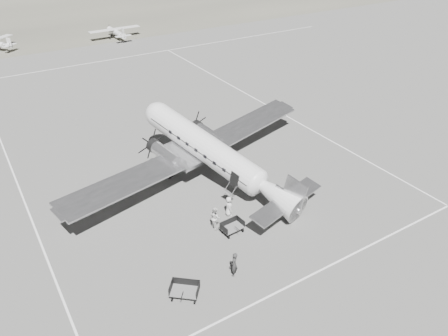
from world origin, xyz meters
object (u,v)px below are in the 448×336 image
dc3_airliner (212,154)px  ground_crew (234,264)px  ramp_agent (215,217)px  baggage_cart_near (232,227)px  light_plane_right (116,33)px  baggage_cart_far (185,291)px  passenger (229,206)px

dc3_airliner → ground_crew: (-4.91, -11.19, -1.74)m
ramp_agent → ground_crew: bearing=169.1°
baggage_cart_near → ramp_agent: size_ratio=0.94×
light_plane_right → baggage_cart_near: light_plane_right is taller
dc3_airliner → ground_crew: bearing=-128.6°
light_plane_right → baggage_cart_far: light_plane_right is taller
baggage_cart_far → ground_crew: size_ratio=1.04×
ground_crew → passenger: 6.71m
baggage_cart_far → baggage_cart_near: bearing=72.6°
dc3_airliner → baggage_cart_far: 14.32m
baggage_cart_far → ground_crew: (3.75, 0.01, 0.38)m
dc3_airliner → light_plane_right: (9.69, 52.10, -1.64)m
dc3_airliner → ramp_agent: (-3.36, -6.15, -1.72)m
baggage_cart_near → baggage_cart_far: (-6.06, -3.82, 0.04)m
ground_crew → ramp_agent: 5.28m
dc3_airliner → baggage_cart_near: (-2.60, -7.39, -2.16)m
light_plane_right → baggage_cart_near: size_ratio=5.55×
ground_crew → ramp_agent: ramp_agent is taller
baggage_cart_near → ground_crew: 4.48m
baggage_cart_far → passenger: bearing=80.2°
light_plane_right → baggage_cart_far: bearing=-108.2°
ground_crew → ramp_agent: bearing=-149.0°
light_plane_right → ramp_agent: (-13.05, -58.24, -0.07)m
baggage_cart_far → passenger: 9.16m
light_plane_right → ramp_agent: light_plane_right is taller
baggage_cart_near → ramp_agent: 1.53m
light_plane_right → passenger: size_ratio=5.78×
baggage_cart_near → baggage_cart_far: 7.17m
ramp_agent → baggage_cart_near: bearing=-142.1°
baggage_cart_near → passenger: size_ratio=1.04×
baggage_cart_far → dc3_airliner: bearing=92.7°
dc3_airliner → passenger: size_ratio=16.44×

